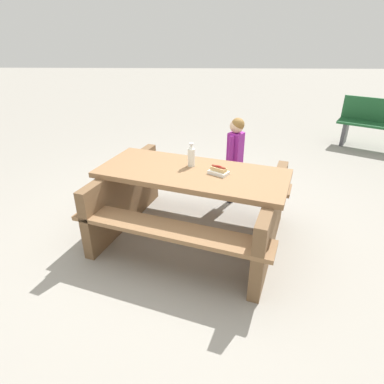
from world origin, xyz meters
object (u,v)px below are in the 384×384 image
at_px(soda_bottle, 191,156).
at_px(child_in_coat, 235,150).
at_px(picnic_table, 192,199).
at_px(hotdog_tray, 219,171).

bearing_deg(soda_bottle, child_in_coat, 53.84).
distance_m(soda_bottle, child_in_coat, 0.87).
xyz_separation_m(picnic_table, hotdog_tray, (0.25, -0.07, 0.34)).
xyz_separation_m(soda_bottle, hotdog_tray, (0.26, -0.19, -0.08)).
xyz_separation_m(picnic_table, soda_bottle, (-0.01, 0.13, 0.41)).
relative_size(soda_bottle, child_in_coat, 0.22).
bearing_deg(hotdog_tray, picnic_table, 165.16).
height_order(picnic_table, soda_bottle, soda_bottle).
bearing_deg(soda_bottle, hotdog_tray, -36.89).
xyz_separation_m(soda_bottle, child_in_coat, (0.50, 0.69, -0.18)).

